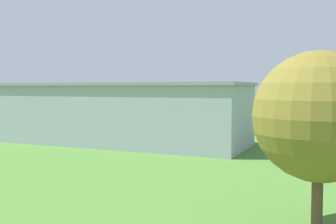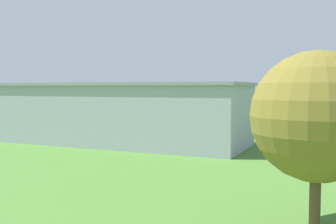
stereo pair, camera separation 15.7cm
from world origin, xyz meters
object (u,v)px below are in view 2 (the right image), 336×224
person_at_fence_line (260,134)px  windsock (223,98)px  person_by_parked_cars (249,130)px  car_black (43,122)px  person_near_hangar_door (86,122)px  hangar (102,113)px  car_white (10,121)px  tree_behind_hangar_left (317,117)px  biplane (188,104)px

person_at_fence_line → windsock: windsock is taller
person_at_fence_line → person_by_parked_cars: size_ratio=0.99×
car_black → windsock: bearing=-119.0°
person_near_hangar_door → hangar: bearing=134.1°
hangar → windsock: hangar is taller
car_black → car_white: size_ratio=1.00×
hangar → person_near_hangar_door: hangar is taller
hangar → person_at_fence_line: (-17.87, -11.27, -2.96)m
car_white → tree_behind_hangar_left: 65.78m
car_white → car_black: bearing=-171.2°
car_white → person_by_parked_cars: (-43.96, -5.10, 0.07)m
windsock → biplane: bearing=92.4°
hangar → car_white: (28.82, -10.40, -3.02)m
person_at_fence_line → car_white: bearing=1.1°
person_near_hangar_door → windsock: (-14.63, -33.40, 3.76)m
person_at_fence_line → tree_behind_hangar_left: tree_behind_hangar_left is taller
person_at_fence_line → person_near_hangar_door: size_ratio=1.08×
person_near_hangar_door → person_at_fence_line: bearing=172.1°
biplane → person_near_hangar_door: size_ratio=4.53×
biplane → car_white: size_ratio=1.67×
car_black → person_near_hangar_door: (-6.28, -4.35, -0.07)m
car_white → person_near_hangar_door: person_near_hangar_door is taller
biplane → person_near_hangar_door: biplane is taller
car_black → person_near_hangar_door: bearing=-145.3°
biplane → person_by_parked_cars: biplane is taller
hangar → person_at_fence_line: size_ratio=22.27×
car_white → tree_behind_hangar_left: bearing=151.1°
hangar → person_by_parked_cars: 21.87m
car_black → person_at_fence_line: bearing=179.7°
tree_behind_hangar_left → car_white: bearing=-28.9°
hangar → biplane: size_ratio=5.31×
car_white → windsock: (-28.09, -38.87, 3.75)m
person_by_parked_cars → person_at_fence_line: bearing=122.8°
hangar → car_black: (21.63, -11.51, -2.97)m
person_near_hangar_door → tree_behind_hangar_left: size_ratio=0.18×
car_white → person_at_fence_line: 46.70m
person_by_parked_cars → tree_behind_hangar_left: bearing=110.1°
biplane → car_black: size_ratio=1.67×
person_near_hangar_door → tree_behind_hangar_left: bearing=139.8°
biplane → person_near_hangar_door: 19.18m
hangar → person_near_hangar_door: bearing=-45.9°
car_black → person_at_fence_line: (-39.51, 0.24, 0.00)m
hangar → car_black: 24.69m
car_white → person_near_hangar_door: 14.53m
biplane → windsock: bearing=-87.6°
tree_behind_hangar_left → windsock: tree_behind_hangar_left is taller
biplane → car_black: biplane is taller
biplane → hangar: bearing=89.5°
car_white → windsock: bearing=-125.9°
person_at_fence_line → windsock: 42.46m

